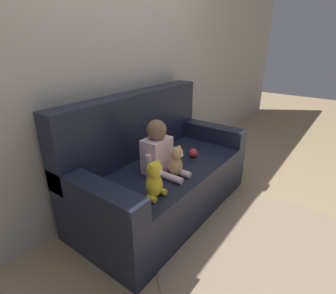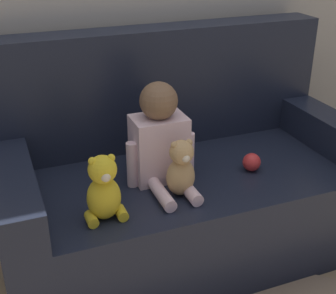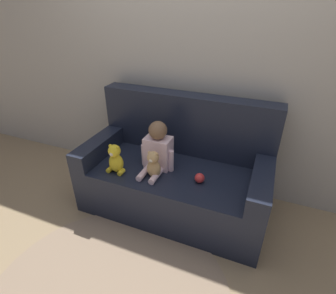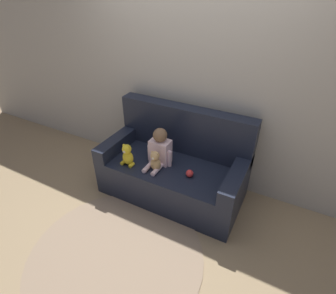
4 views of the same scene
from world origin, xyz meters
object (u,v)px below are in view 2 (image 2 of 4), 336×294
Objects in this scene: plush_toy_side at (104,190)px; teddy_bear_brown at (181,168)px; person_baby at (160,140)px; toy_ball at (252,162)px; couch at (179,181)px.

teddy_bear_brown is at bearing 9.13° from plush_toy_side.
person_baby is 0.17m from teddy_bear_brown.
toy_ball is at bearing -10.88° from person_baby.
person_baby reaches higher than plush_toy_side.
toy_ball is (0.37, 0.07, -0.08)m from teddy_bear_brown.
couch is 3.79× the size of person_baby.
person_baby reaches higher than toy_ball.
teddy_bear_brown is 0.93× the size of plush_toy_side.
toy_ball is at bearing -35.76° from couch.
person_baby is (-0.14, -0.11, 0.28)m from couch.
plush_toy_side is 3.27× the size of toy_ball.
couch is at bearing 36.38° from plush_toy_side.
couch reaches higher than plush_toy_side.
teddy_bear_brown is at bearing -111.62° from couch.
teddy_bear_brown is 0.33m from plush_toy_side.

